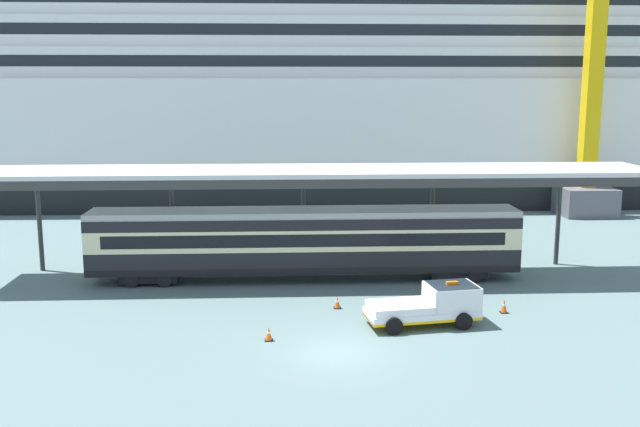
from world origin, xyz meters
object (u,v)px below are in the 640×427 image
object	(u,v)px
train_carriage	(305,241)
dockside_crane	(602,11)
service_truck	(433,304)
cruise_ship	(376,62)
traffic_cone_far	(337,302)
traffic_cone_near	(269,334)
traffic_cone_mid	(504,306)

from	to	relation	value
train_carriage	dockside_crane	size ratio (longest dim) A/B	0.44
service_truck	dockside_crane	world-z (taller)	dockside_crane
service_truck	cruise_ship	bearing A→B (deg)	86.82
service_truck	traffic_cone_far	distance (m)	5.05
service_truck	traffic_cone_near	bearing A→B (deg)	-166.65
cruise_ship	traffic_cone_far	bearing A→B (deg)	-99.79
service_truck	traffic_cone_far	size ratio (longest dim) A/B	8.71
traffic_cone_near	dockside_crane	size ratio (longest dim) A/B	0.01
train_carriage	traffic_cone_near	distance (m)	10.14
cruise_ship	traffic_cone_near	xyz separation A→B (m)	(-9.86, -42.23, -12.96)
train_carriage	traffic_cone_far	world-z (taller)	train_carriage
cruise_ship	train_carriage	bearing A→B (deg)	-103.86
service_truck	traffic_cone_mid	bearing A→B (deg)	21.01
traffic_cone_near	train_carriage	bearing A→B (deg)	79.27
cruise_ship	traffic_cone_near	size ratio (longest dim) A/B	206.90
train_carriage	traffic_cone_far	bearing A→B (deg)	-74.49
traffic_cone_far	traffic_cone_near	bearing A→B (deg)	-127.10
cruise_ship	dockside_crane	xyz separation A→B (m)	(16.98, -13.00, 3.73)
service_truck	traffic_cone_far	bearing A→B (deg)	148.64
train_carriage	cruise_ship	bearing A→B (deg)	76.14
cruise_ship	traffic_cone_far	xyz separation A→B (m)	(-6.52, -37.82, -12.96)
traffic_cone_far	train_carriage	bearing A→B (deg)	105.51
cruise_ship	train_carriage	xyz separation A→B (m)	(-8.01, -32.47, -10.96)
service_truck	traffic_cone_far	xyz separation A→B (m)	(-4.28, 2.61, -0.68)
traffic_cone_far	service_truck	bearing A→B (deg)	-31.36
service_truck	dockside_crane	bearing A→B (deg)	54.97
dockside_crane	traffic_cone_far	bearing A→B (deg)	-133.44
dockside_crane	train_carriage	bearing A→B (deg)	-142.08
cruise_ship	traffic_cone_far	size ratio (longest dim) A/B	207.37
train_carriage	traffic_cone_far	size ratio (longest dim) A/B	38.77
service_truck	dockside_crane	xyz separation A→B (m)	(19.23, 27.42, 16.01)
train_carriage	traffic_cone_mid	size ratio (longest dim) A/B	35.19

